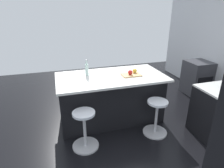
# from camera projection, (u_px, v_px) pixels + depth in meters

# --- Properties ---
(ground_plane) EXTENTS (7.71, 7.71, 0.00)m
(ground_plane) POSITION_uv_depth(u_px,v_px,m) (111.00, 125.00, 3.76)
(ground_plane) COLOR black
(oven_range) EXTENTS (0.60, 0.61, 0.87)m
(oven_range) POSITION_uv_depth(u_px,v_px,m) (197.00, 78.00, 5.02)
(oven_range) COLOR #38383D
(oven_range) RESTS_ON ground_plane
(kitchen_island) EXTENTS (2.05, 1.07, 0.96)m
(kitchen_island) POSITION_uv_depth(u_px,v_px,m) (111.00, 97.00, 3.82)
(kitchen_island) COLOR black
(kitchen_island) RESTS_ON ground_plane
(stool_by_window) EXTENTS (0.44, 0.44, 0.66)m
(stool_by_window) POSITION_uv_depth(u_px,v_px,m) (156.00, 118.00, 3.42)
(stool_by_window) COLOR #B7B7BC
(stool_by_window) RESTS_ON ground_plane
(stool_middle) EXTENTS (0.44, 0.44, 0.66)m
(stool_middle) POSITION_uv_depth(u_px,v_px,m) (85.00, 131.00, 3.08)
(stool_middle) COLOR #B7B7BC
(stool_middle) RESTS_ON ground_plane
(cutting_board) EXTENTS (0.36, 0.24, 0.02)m
(cutting_board) POSITION_uv_depth(u_px,v_px,m) (131.00, 75.00, 3.63)
(cutting_board) COLOR tan
(cutting_board) RESTS_ON kitchen_island
(apple_red) EXTENTS (0.09, 0.09, 0.09)m
(apple_red) POSITION_uv_depth(u_px,v_px,m) (130.00, 72.00, 3.60)
(apple_red) COLOR red
(apple_red) RESTS_ON cutting_board
(apple_yellow) EXTENTS (0.08, 0.08, 0.08)m
(apple_yellow) POSITION_uv_depth(u_px,v_px,m) (135.00, 71.00, 3.70)
(apple_yellow) COLOR gold
(apple_yellow) RESTS_ON cutting_board
(water_bottle) EXTENTS (0.06, 0.06, 0.31)m
(water_bottle) POSITION_uv_depth(u_px,v_px,m) (87.00, 69.00, 3.58)
(water_bottle) COLOR silver
(water_bottle) RESTS_ON kitchen_island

